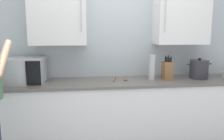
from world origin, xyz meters
TOP-DOWN VIEW (x-y plane):
  - back_wall_tiled at (-0.00, 1.20)m, footprint 3.96×0.44m
  - counter_unit at (0.00, 0.90)m, footprint 3.59×0.61m
  - microwave_oven at (-1.31, 0.93)m, footprint 0.60×0.83m
  - knife_block at (0.59, 0.91)m, footprint 0.11×0.15m
  - wooden_spoon at (-0.04, 0.92)m, footprint 0.21×0.23m
  - stock_pot at (1.03, 0.91)m, footprint 0.34×0.24m
  - thermos_flask at (0.38, 0.90)m, footprint 0.08×0.08m

SIDE VIEW (x-z plane):
  - counter_unit at x=0.00m, z-range 0.00..0.89m
  - wooden_spoon at x=-0.04m, z-range 0.90..0.91m
  - knife_block at x=0.59m, z-range 0.85..1.18m
  - stock_pot at x=1.03m, z-range 0.88..1.16m
  - microwave_oven at x=-1.31m, z-range 0.90..1.20m
  - thermos_flask at x=0.38m, z-range 0.90..1.22m
  - back_wall_tiled at x=0.00m, z-range 0.13..2.63m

